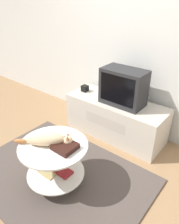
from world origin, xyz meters
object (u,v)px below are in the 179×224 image
at_px(dvd_box, 65,147).
at_px(cat, 47,139).
at_px(speaker, 85,88).
at_px(tv, 123,87).

relative_size(dvd_box, cat, 0.43).
distance_m(speaker, dvd_box, 1.35).
bearing_deg(tv, speaker, 179.78).
height_order(speaker, cat, cat).
relative_size(speaker, dvd_box, 0.42).
xyz_separation_m(dvd_box, cat, (-0.19, -0.06, 0.04)).
bearing_deg(cat, dvd_box, -18.79).
xyz_separation_m(speaker, dvd_box, (0.71, -1.14, -0.03)).
bearing_deg(speaker, cat, -66.41).
relative_size(tv, dvd_box, 2.67).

